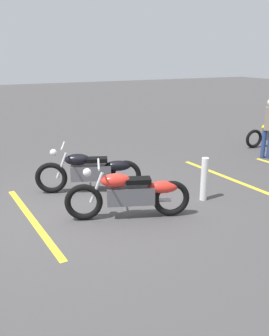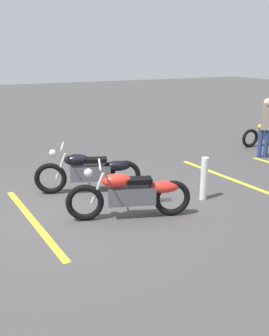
% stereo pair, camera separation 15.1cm
% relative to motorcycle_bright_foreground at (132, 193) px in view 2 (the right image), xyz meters
% --- Properties ---
extents(ground_plane, '(60.00, 60.00, 0.00)m').
position_rel_motorcycle_bright_foreground_xyz_m(ground_plane, '(-0.61, 0.78, -0.46)').
color(ground_plane, '#474444').
extents(motorcycle_bright_foreground, '(2.14, 0.88, 1.04)m').
position_rel_motorcycle_bright_foreground_xyz_m(motorcycle_bright_foreground, '(0.00, 0.00, 0.00)').
color(motorcycle_bright_foreground, black).
rests_on(motorcycle_bright_foreground, ground).
extents(motorcycle_dark_foreground, '(2.13, 0.90, 1.04)m').
position_rel_motorcycle_bright_foreground_xyz_m(motorcycle_dark_foreground, '(-0.22, 1.53, 0.00)').
color(motorcycle_dark_foreground, black).
rests_on(motorcycle_dark_foreground, ground).
extents(motorcycle_row_right, '(1.93, 0.34, 0.73)m').
position_rel_motorcycle_bright_foreground_xyz_m(motorcycle_row_right, '(6.28, 2.84, -0.07)').
color(motorcycle_row_right, black).
rests_on(motorcycle_row_right, ground).
extents(bystander_near_row, '(0.30, 0.29, 1.66)m').
position_rel_motorcycle_bright_foreground_xyz_m(bystander_near_row, '(5.04, 1.88, 0.46)').
color(bystander_near_row, navy).
rests_on(bystander_near_row, ground).
extents(bollard_post, '(0.14, 0.14, 0.88)m').
position_rel_motorcycle_bright_foreground_xyz_m(bollard_post, '(1.66, 0.13, -0.02)').
color(bollard_post, white).
rests_on(bollard_post, ground).
extents(parking_stripe_near, '(0.42, 3.20, 0.01)m').
position_rel_motorcycle_bright_foreground_xyz_m(parking_stripe_near, '(-1.64, 0.66, -0.46)').
color(parking_stripe_near, yellow).
rests_on(parking_stripe_near, ground).
extents(parking_stripe_mid, '(0.42, 3.20, 0.01)m').
position_rel_motorcycle_bright_foreground_xyz_m(parking_stripe_mid, '(2.98, 0.92, -0.46)').
color(parking_stripe_mid, yellow).
rests_on(parking_stripe_mid, ground).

